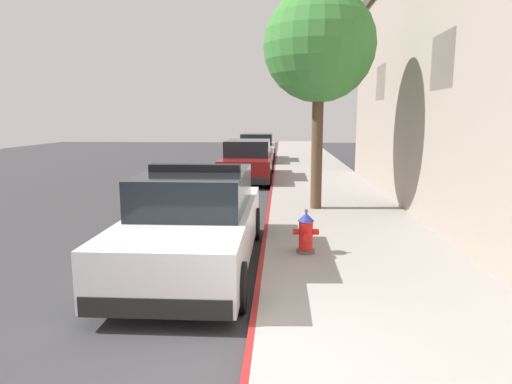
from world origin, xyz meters
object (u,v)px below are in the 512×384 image
object	(u,v)px
fire_hydrant	(306,233)
parked_car_dark_far	(257,149)
street_tree	(319,47)
police_cruiser	(195,222)
parked_car_silver_ahead	(248,162)

from	to	relation	value
fire_hydrant	parked_car_dark_far	bearing A→B (deg)	95.91
parked_car_dark_far	street_tree	distance (m)	13.62
fire_hydrant	police_cruiser	bearing A→B (deg)	-168.78
parked_car_silver_ahead	fire_hydrant	world-z (taller)	parked_car_silver_ahead
police_cruiser	parked_car_silver_ahead	distance (m)	10.14
parked_car_silver_ahead	street_tree	xyz separation A→B (m)	(2.19, -5.90, 3.38)
parked_car_silver_ahead	street_tree	bearing A→B (deg)	-69.67
parked_car_silver_ahead	street_tree	world-z (taller)	street_tree
parked_car_dark_far	street_tree	xyz separation A→B (m)	(2.21, -13.01, 3.38)
police_cruiser	parked_car_dark_far	distance (m)	17.25
police_cruiser	parked_car_dark_far	xyz separation A→B (m)	(0.08, 17.25, -0.00)
police_cruiser	parked_car_silver_ahead	xyz separation A→B (m)	(0.11, 10.14, -0.00)
parked_car_dark_far	fire_hydrant	distance (m)	16.98
police_cruiser	parked_car_silver_ahead	size ratio (longest dim) A/B	1.00
parked_car_silver_ahead	parked_car_dark_far	bearing A→B (deg)	90.21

